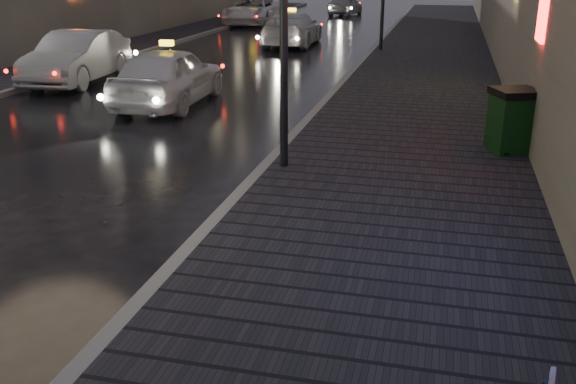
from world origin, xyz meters
name	(u,v)px	position (x,y,z in m)	size (l,w,h in m)	color
sidewalk	(431,57)	(3.90, 21.00, 0.07)	(4.60, 58.00, 0.15)	black
curb	(369,54)	(1.50, 21.00, 0.07)	(0.20, 58.00, 0.15)	slate
sidewalk_far	(131,46)	(-8.70, 21.00, 0.07)	(2.40, 58.00, 0.15)	black
curb_far	(159,47)	(-7.40, 21.00, 0.07)	(0.20, 58.00, 0.15)	slate
trash_bin	(513,120)	(5.80, 7.91, 0.76)	(1.02, 1.02, 1.20)	black
taxi_near	(169,76)	(-2.44, 10.82, 0.76)	(1.80, 4.48, 1.53)	silver
car_left_mid	(77,57)	(-6.51, 13.20, 0.77)	(1.63, 4.68, 1.54)	#A2A2AA
taxi_mid	(292,29)	(-2.21, 23.48, 0.73)	(2.05, 5.05, 1.46)	silver
taxi_far	(252,11)	(-6.70, 32.36, 0.77)	(2.56, 5.55, 1.54)	silver
car_far	(345,5)	(-2.50, 40.16, 0.67)	(1.59, 3.95, 1.35)	gray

